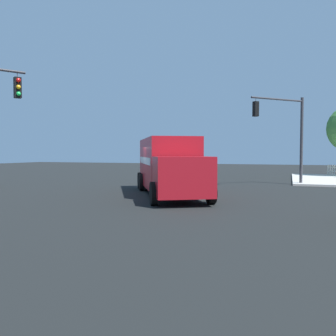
% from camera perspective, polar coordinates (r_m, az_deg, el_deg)
% --- Properties ---
extents(ground_plane, '(100.00, 100.00, 0.00)m').
position_cam_1_polar(ground_plane, '(18.81, -1.26, -4.20)').
color(ground_plane, black).
extents(delivery_truck, '(6.28, 8.52, 2.97)m').
position_cam_1_polar(delivery_truck, '(17.99, 0.16, 0.43)').
color(delivery_truck, '#AD141E').
rests_on(delivery_truck, ground).
extents(traffic_light_secondary, '(3.23, 3.08, 5.84)m').
position_cam_1_polar(traffic_light_secondary, '(24.47, 18.98, 6.59)').
color(traffic_light_secondary, '#38383D').
rests_on(traffic_light_secondary, sidewalk_corner_near).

